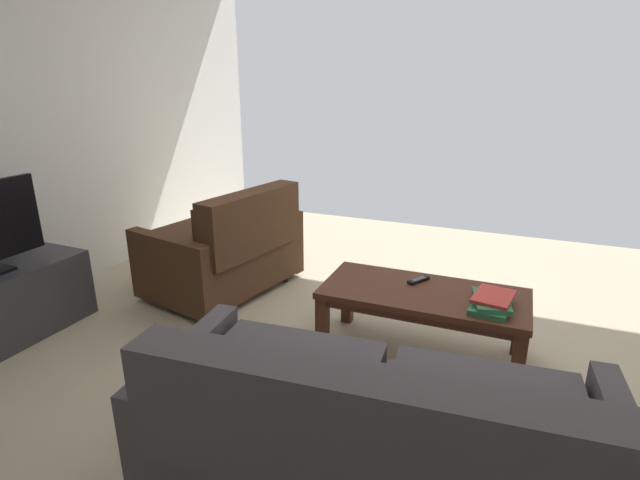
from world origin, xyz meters
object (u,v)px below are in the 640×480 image
Objects in this scene: loveseat_near at (227,248)px; book_stack at (492,302)px; sofa_main at (372,443)px; coffee_table at (423,301)px; tv_remote at (419,280)px.

book_stack is (-2.01, 0.46, 0.11)m from loveseat_near.
sofa_main reaches higher than coffee_table.
loveseat_near is at bearing -44.56° from sofa_main.
sofa_main is 1.40× the size of loveseat_near.
tv_remote is at bearing -25.03° from book_stack.
tv_remote is at bearing -85.26° from sofa_main.
book_stack is at bearing 167.92° from coffee_table.
tv_remote is (-1.56, 0.25, 0.08)m from loveseat_near.
tv_remote is at bearing -65.29° from coffee_table.
coffee_table is 0.16m from tv_remote.
sofa_main reaches higher than tv_remote.
tv_remote reaches higher than coffee_table.
coffee_table is at bearing 114.71° from tv_remote.
tv_remote is (0.12, -1.40, 0.08)m from sofa_main.
book_stack reaches higher than tv_remote.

